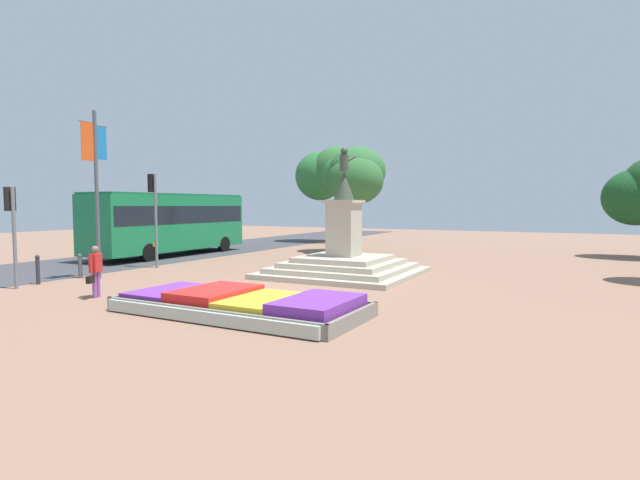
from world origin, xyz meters
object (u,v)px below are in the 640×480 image
flower_planter (241,304)px  traffic_light_near_crossing (12,217)px  city_bus (169,220)px  kerb_bollard_mid_a (38,269)px  statue_monument (344,258)px  kerb_bollard_mid_b (80,265)px  banner_pole (96,186)px  pedestrian_with_handbag (95,269)px  traffic_light_mid_block (154,204)px

flower_planter → traffic_light_near_crossing: (-9.16, -0.29, 2.15)m
city_bus → kerb_bollard_mid_a: 10.33m
statue_monument → kerb_bollard_mid_a: (-8.61, -7.18, -0.14)m
flower_planter → kerb_bollard_mid_b: kerb_bollard_mid_b is taller
statue_monument → kerb_bollard_mid_a: size_ratio=5.36×
kerb_bollard_mid_a → statue_monument: bearing=39.8°
kerb_bollard_mid_a → traffic_light_near_crossing: bearing=-83.2°
banner_pole → pedestrian_with_handbag: (3.22, -2.68, -2.63)m
traffic_light_near_crossing → kerb_bollard_mid_b: size_ratio=3.61×
traffic_light_mid_block → kerb_bollard_mid_a: (-0.10, -5.42, -2.30)m
city_bus → statue_monument: bearing=-12.1°
statue_monument → kerb_bollard_mid_a: 11.21m
statue_monument → kerb_bollard_mid_b: size_ratio=5.96×
pedestrian_with_handbag → kerb_bollard_mid_b: bearing=148.3°
flower_planter → city_bus: bearing=140.4°
kerb_bollard_mid_a → city_bus: bearing=108.2°
traffic_light_near_crossing → pedestrian_with_handbag: (3.89, 0.12, -1.52)m
kerb_bollard_mid_b → city_bus: bearing=111.6°
flower_planter → city_bus: 16.28m
kerb_bollard_mid_b → banner_pole: bearing=13.7°
statue_monument → traffic_light_near_crossing: bearing=-136.5°
traffic_light_mid_block → kerb_bollard_mid_b: bearing=-92.0°
flower_planter → banner_pole: bearing=163.5°
flower_planter → kerb_bollard_mid_b: bearing=166.0°
banner_pole → kerb_bollard_mid_a: 3.61m
traffic_light_mid_block → kerb_bollard_mid_a: size_ratio=3.98×
banner_pole → kerb_bollard_mid_a: (-0.78, -1.90, -2.96)m
kerb_bollard_mid_b → traffic_light_mid_block: bearing=88.0°
traffic_light_mid_block → city_bus: size_ratio=0.42×
traffic_light_near_crossing → kerb_bollard_mid_b: bearing=93.0°
statue_monument → city_bus: bearing=167.9°
pedestrian_with_handbag → kerb_bollard_mid_a: (-3.99, 0.77, -0.33)m
pedestrian_with_handbag → kerb_bollard_mid_b: pedestrian_with_handbag is taller
pedestrian_with_handbag → kerb_bollard_mid_a: 4.08m
city_bus → kerb_bollard_mid_b: city_bus is taller
traffic_light_near_crossing → flower_planter: bearing=1.8°
traffic_light_near_crossing → kerb_bollard_mid_a: 2.05m
traffic_light_mid_block → traffic_light_near_crossing: bearing=-89.9°
flower_planter → kerb_bollard_mid_b: (-9.30, 2.31, 0.25)m
flower_planter → kerb_bollard_mid_a: size_ratio=6.34×
banner_pole → kerb_bollard_mid_b: banner_pole is taller
traffic_light_near_crossing → pedestrian_with_handbag: traffic_light_near_crossing is taller
traffic_light_near_crossing → banner_pole: size_ratio=0.54×
flower_planter → banner_pole: (-8.49, 2.51, 3.26)m
statue_monument → pedestrian_with_handbag: (-4.62, -7.96, 0.19)m
flower_planter → traffic_light_mid_block: (-9.17, 6.02, 2.60)m
kerb_bollard_mid_b → flower_planter: bearing=-14.0°
pedestrian_with_handbag → banner_pole: bearing=140.2°
statue_monument → banner_pole: banner_pole is taller
statue_monument → traffic_light_mid_block: 8.95m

